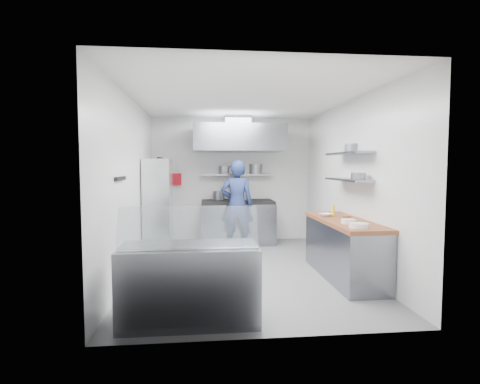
{
  "coord_description": "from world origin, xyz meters",
  "views": [
    {
      "loc": [
        -0.69,
        -6.07,
        1.72
      ],
      "look_at": [
        0.0,
        0.6,
        1.25
      ],
      "focal_mm": 28.0,
      "sensor_mm": 36.0,
      "label": 1
    }
  ],
  "objects": [
    {
      "name": "cooktop",
      "position": [
        0.1,
        2.1,
        0.93
      ],
      "size": [
        1.57,
        0.78,
        0.06
      ],
      "primitive_type": "cube",
      "color": "black",
      "rests_on": "gas_range"
    },
    {
      "name": "shelf_pot_a",
      "position": [
        -0.18,
        2.39,
        1.63
      ],
      "size": [
        0.23,
        0.23,
        0.18
      ],
      "primitive_type": "cylinder",
      "color": "slate",
      "rests_on": "over_range_shelf"
    },
    {
      "name": "wall_shelf_upper",
      "position": [
        1.64,
        -0.3,
        1.92
      ],
      "size": [
        0.3,
        1.3,
        0.04
      ],
      "primitive_type": "cube",
      "color": "gray",
      "rests_on": "wall_right"
    },
    {
      "name": "mixing_bowl",
      "position": [
        1.31,
        -0.21,
        0.92
      ],
      "size": [
        0.25,
        0.25,
        0.05
      ],
      "primitive_type": "imported",
      "rotation": [
        0.0,
        0.0,
        0.31
      ],
      "color": "white",
      "rests_on": "prep_counter_top"
    },
    {
      "name": "knife_strip",
      "position": [
        -1.78,
        -0.9,
        1.55
      ],
      "size": [
        0.04,
        0.55,
        0.05
      ],
      "primitive_type": "cube",
      "color": "black",
      "rests_on": "wall_left"
    },
    {
      "name": "plate_stack_a",
      "position": [
        1.39,
        -1.34,
        0.93
      ],
      "size": [
        0.26,
        0.26,
        0.06
      ],
      "primitive_type": "cylinder",
      "color": "white",
      "rests_on": "prep_counter_top"
    },
    {
      "name": "stock_pot_left",
      "position": [
        -0.31,
        2.28,
        1.06
      ],
      "size": [
        0.26,
        0.26,
        0.2
      ],
      "primitive_type": "cylinder",
      "color": "slate",
      "rests_on": "cooktop"
    },
    {
      "name": "display_case",
      "position": [
        -0.83,
        -2.0,
        0.42
      ],
      "size": [
        1.5,
        0.7,
        0.85
      ],
      "primitive_type": "cube",
      "color": "gray",
      "rests_on": "floor"
    },
    {
      "name": "rack_bin_b",
      "position": [
        -1.53,
        1.48,
        1.3
      ],
      "size": [
        0.13,
        0.17,
        0.15
      ],
      "primitive_type": "cube",
      "color": "yellow",
      "rests_on": "wire_rack"
    },
    {
      "name": "wall_back",
      "position": [
        0.0,
        2.5,
        1.4
      ],
      "size": [
        3.6,
        2.8,
        0.02
      ],
      "primitive_type": "cube",
      "rotation": [
        1.57,
        0.0,
        0.0
      ],
      "color": "white",
      "rests_on": "floor"
    },
    {
      "name": "shelf_pot_c",
      "position": [
        1.63,
        -0.73,
        1.57
      ],
      "size": [
        0.22,
        0.22,
        0.1
      ],
      "primitive_type": "cylinder",
      "color": "slate",
      "rests_on": "wall_shelf_lower"
    },
    {
      "name": "rack_jar",
      "position": [
        -1.48,
        1.26,
        1.8
      ],
      "size": [
        0.12,
        0.12,
        0.18
      ],
      "primitive_type": "cylinder",
      "color": "black",
      "rests_on": "wire_rack"
    },
    {
      "name": "wall_front",
      "position": [
        0.0,
        -2.5,
        1.4
      ],
      "size": [
        3.6,
        2.8,
        0.02
      ],
      "primitive_type": "cube",
      "rotation": [
        -1.57,
        0.0,
        0.0
      ],
      "color": "white",
      "rests_on": "floor"
    },
    {
      "name": "red_firebox",
      "position": [
        -1.25,
        2.44,
        1.42
      ],
      "size": [
        0.22,
        0.1,
        0.26
      ],
      "primitive_type": "cube",
      "color": "#B30E1A",
      "rests_on": "wall_back"
    },
    {
      "name": "extractor_hood",
      "position": [
        0.1,
        1.93,
        2.3
      ],
      "size": [
        1.9,
        1.15,
        0.55
      ],
      "primitive_type": "cube",
      "color": "gray",
      "rests_on": "wall_back"
    },
    {
      "name": "gas_range",
      "position": [
        0.1,
        2.1,
        0.45
      ],
      "size": [
        1.6,
        0.8,
        0.9
      ],
      "primitive_type": "cube",
      "color": "gray",
      "rests_on": "floor"
    },
    {
      "name": "rack_bin_a",
      "position": [
        -1.53,
        0.96,
        0.8
      ],
      "size": [
        0.15,
        0.19,
        0.17
      ],
      "primitive_type": "cube",
      "color": "white",
      "rests_on": "wire_rack"
    },
    {
      "name": "wire_rack",
      "position": [
        -1.53,
        1.3,
        0.93
      ],
      "size": [
        0.5,
        0.9,
        1.85
      ],
      "primitive_type": "cube",
      "color": "silver",
      "rests_on": "floor"
    },
    {
      "name": "shelf_pot_d",
      "position": [
        1.76,
        -0.17,
        2.01
      ],
      "size": [
        0.24,
        0.24,
        0.14
      ],
      "primitive_type": "cylinder",
      "color": "slate",
      "rests_on": "wall_shelf_upper"
    },
    {
      "name": "ceiling",
      "position": [
        0.0,
        0.0,
        2.8
      ],
      "size": [
        5.0,
        5.0,
        0.0
      ],
      "primitive_type": "plane",
      "rotation": [
        3.14,
        0.0,
        0.0
      ],
      "color": "silver",
      "rests_on": "wall_back"
    },
    {
      "name": "prep_counter_base",
      "position": [
        1.48,
        -0.6,
        0.42
      ],
      "size": [
        0.62,
        2.0,
        0.84
      ],
      "primitive_type": "cube",
      "color": "gray",
      "rests_on": "floor"
    },
    {
      "name": "squeeze_bottle",
      "position": [
        1.43,
        -0.24,
        0.99
      ],
      "size": [
        0.05,
        0.05,
        0.18
      ],
      "primitive_type": "cylinder",
      "color": "yellow",
      "rests_on": "prep_counter_top"
    },
    {
      "name": "prep_counter_top",
      "position": [
        1.48,
        -0.6,
        0.87
      ],
      "size": [
        0.65,
        2.04,
        0.06
      ],
      "primitive_type": "cube",
      "color": "brown",
      "rests_on": "prep_counter_base"
    },
    {
      "name": "wall_right",
      "position": [
        1.8,
        0.0,
        1.4
      ],
      "size": [
        2.8,
        5.0,
        0.02
      ],
      "primitive_type": "cube",
      "rotation": [
        1.57,
        0.0,
        -1.57
      ],
      "color": "white",
      "rests_on": "floor"
    },
    {
      "name": "chef",
      "position": [
        0.03,
        1.55,
        0.92
      ],
      "size": [
        0.72,
        0.53,
        1.84
      ],
      "primitive_type": "imported",
      "rotation": [
        0.0,
        0.0,
        3.01
      ],
      "color": "navy",
      "rests_on": "floor"
    },
    {
      "name": "over_range_shelf",
      "position": [
        0.1,
        2.34,
        1.52
      ],
      "size": [
        1.6,
        0.3,
        0.04
      ],
      "primitive_type": "cube",
      "color": "gray",
      "rests_on": "wall_back"
    },
    {
      "name": "shelf_pot_b",
      "position": [
        0.56,
        2.53,
        1.65
      ],
      "size": [
        0.31,
        0.31,
        0.22
      ],
      "primitive_type": "cylinder",
      "color": "slate",
      "rests_on": "over_range_shelf"
    },
    {
      "name": "wall_left",
      "position": [
        -1.8,
        0.0,
        1.4
      ],
      "size": [
        2.8,
        5.0,
        0.02
      ],
      "primitive_type": "cube",
      "rotation": [
        1.57,
        0.0,
        1.57
      ],
      "color": "white",
      "rests_on": "floor"
    },
    {
      "name": "copper_pan",
      "position": [
        1.56,
        -0.55,
        0.93
      ],
      "size": [
        0.14,
        0.14,
        0.06
      ],
      "primitive_type": "cylinder",
      "color": "#C26C36",
      "rests_on": "prep_counter_top"
    },
    {
      "name": "wall_shelf_lower",
      "position": [
        1.64,
        -0.3,
        1.5
      ],
      "size": [
        0.3,
        1.3,
        0.04
      ],
      "primitive_type": "cube",
      "color": "gray",
      "rests_on": "wall_right"
    },
    {
      "name": "plate_stack_b",
      "position": [
        1.39,
        -0.98,
        0.93
      ],
      "size": [
        0.21,
        0.21,
        0.06
      ],
      "primitive_type": "cylinder",
      "color": "white",
      "rests_on": "prep_counter_top"
    },
    {
      "name": "stock_pot_mid",
      "position": [
        0.22,
        2.25,
        1.08
      ],
      "size": [
        0.32,
        0.32,
        0.24
      ],
      "primitive_type": "cylinder",
      "color": "slate",
      "rests_on": "cooktop"
    },
    {
      "name": "display_glass",
      "position": [
        -0.83,
        -2.12,
        1.07
      ],
      "size": [
        1.47,
        0.19,
        0.42
      ],
      "primitive_type": "cube",
      "rotation": [
        -0.38,
        0.0,
        0.0
      ],
      "color": "silver",
      "rests_on": "display_case"
    },
    {
      "name": "floor",
      "position": [
        0.0,
        0.0,
        0.0
      ],
      "size": [
        5.0,
        5.0,
        0.0
      ],
      "primitive_type": "plane",
      "color": "slate",
      "rests_on": "ground"
    },
    {
      "name": "hood_duct",
      "position": [
        0.1,
        2.15,
        2.68
      ],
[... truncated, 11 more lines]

